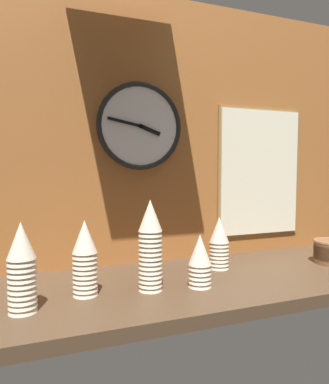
{
  "coord_description": "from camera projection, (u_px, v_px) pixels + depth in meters",
  "views": [
    {
      "loc": [
        -0.56,
        -1.05,
        0.38
      ],
      "look_at": [
        -0.16,
        0.04,
        0.3
      ],
      "focal_mm": 32.0,
      "sensor_mm": 36.0,
      "label": 1
    }
  ],
  "objects": [
    {
      "name": "cup_stack_center",
      "position": [
        200.0,
        261.0,
        1.09
      ],
      "size": [
        0.07,
        0.07,
        0.17
      ],
      "color": "beige",
      "rests_on": "ground_plane"
    },
    {
      "name": "ground_plane",
      "position": [
        211.0,
        281.0,
        1.2
      ],
      "size": [
        1.6,
        0.56,
        0.04
      ],
      "primitive_type": "cube",
      "color": "#4C3826"
    },
    {
      "name": "wall_clock",
      "position": [
        140.0,
        126.0,
        1.32
      ],
      "size": [
        0.34,
        0.03,
        0.34
      ],
      "color": "white"
    },
    {
      "name": "menu_board",
      "position": [
        260.0,
        172.0,
        1.53
      ],
      "size": [
        0.42,
        0.01,
        0.57
      ],
      "color": "olive"
    },
    {
      "name": "cup_stack_center_right",
      "position": [
        219.0,
        243.0,
        1.28
      ],
      "size": [
        0.07,
        0.07,
        0.2
      ],
      "color": "beige",
      "rests_on": "ground_plane"
    },
    {
      "name": "cup_stack_left",
      "position": [
        85.0,
        258.0,
        1.01
      ],
      "size": [
        0.07,
        0.07,
        0.23
      ],
      "color": "beige",
      "rests_on": "ground_plane"
    },
    {
      "name": "cup_stack_center_left",
      "position": [
        150.0,
        245.0,
        1.05
      ],
      "size": [
        0.07,
        0.07,
        0.28
      ],
      "color": "beige",
      "rests_on": "ground_plane"
    },
    {
      "name": "wall_tiled_back",
      "position": [
        182.0,
        132.0,
        1.41
      ],
      "size": [
        1.6,
        0.03,
        1.05
      ],
      "color": "#A3602D",
      "rests_on": "ground_plane"
    },
    {
      "name": "cup_stack_far_left",
      "position": [
        22.0,
        267.0,
        0.89
      ],
      "size": [
        0.07,
        0.07,
        0.24
      ],
      "color": "beige",
      "rests_on": "ground_plane"
    }
  ]
}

